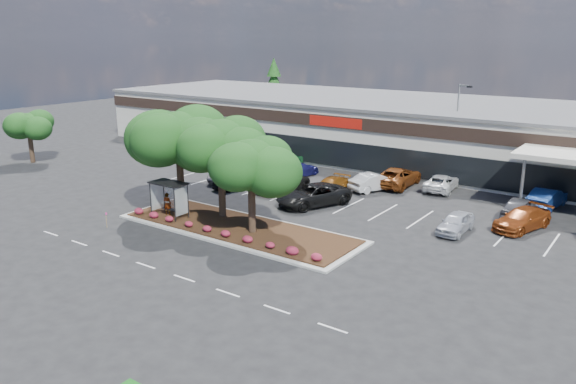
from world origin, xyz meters
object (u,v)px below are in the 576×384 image
Objects in this scene: light_pole at (457,136)px; car_1 at (236,179)px; survey_stake at (106,218)px; car_0 at (231,173)px.

car_1 is (-14.32, -15.51, -3.09)m from light_pole.
car_1 is at bearing 88.15° from survey_stake.
car_1 is (1.98, -1.64, -0.00)m from car_0.
car_1 is at bearing -49.23° from car_0.
light_pole is 1.94× the size of car_1.
car_0 is 2.57m from car_1.
survey_stake is 13.50m from car_1.
survey_stake is at bearing -93.75° from car_0.
survey_stake is 0.25× the size of car_1.
car_1 is at bearing -132.71° from light_pole.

